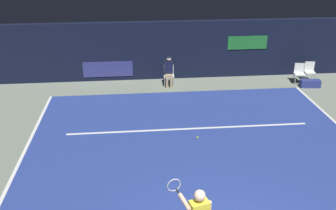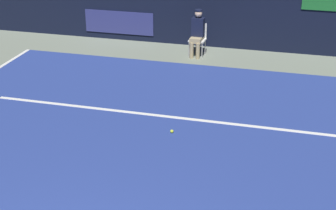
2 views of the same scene
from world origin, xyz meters
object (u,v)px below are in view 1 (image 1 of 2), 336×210
at_px(line_judge_on_chair, 169,71).
at_px(courtside_chair_far, 299,72).
at_px(tennis_ball, 197,138).
at_px(equipment_bag, 310,84).
at_px(courtside_chair_near, 310,71).

xyz_separation_m(line_judge_on_chair, courtside_chair_far, (5.76, -0.18, -0.18)).
relative_size(tennis_ball, equipment_bag, 0.08).
relative_size(line_judge_on_chair, tennis_ball, 19.41).
bearing_deg(courtside_chair_near, line_judge_on_chair, 179.91).
relative_size(courtside_chair_near, tennis_ball, 12.94).
distance_m(line_judge_on_chair, equipment_bag, 6.13).
distance_m(courtside_chair_far, tennis_ball, 7.00).
distance_m(tennis_ball, equipment_bag, 6.89).
height_order(tennis_ball, equipment_bag, equipment_bag).
relative_size(courtside_chair_far, tennis_ball, 12.94).
distance_m(courtside_chair_near, equipment_bag, 0.82).
bearing_deg(courtside_chair_far, tennis_ball, -139.36).
xyz_separation_m(line_judge_on_chair, tennis_ball, (0.46, -4.73, -0.64)).
height_order(line_judge_on_chair, courtside_chair_near, line_judge_on_chair).
xyz_separation_m(courtside_chair_near, courtside_chair_far, (-0.55, -0.17, 0.00)).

